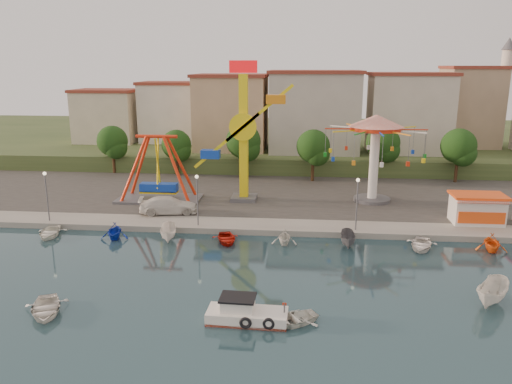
# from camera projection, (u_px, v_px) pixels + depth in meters

# --- Properties ---
(ground) EXTENTS (200.00, 200.00, 0.00)m
(ground) POSITION_uv_depth(u_px,v_px,m) (266.00, 288.00, 38.21)
(ground) COLOR #132A35
(ground) RESTS_ON ground
(quay_deck) EXTENTS (200.00, 100.00, 0.60)m
(quay_deck) POSITION_uv_depth(u_px,v_px,m) (290.00, 150.00, 97.93)
(quay_deck) COLOR #9E998E
(quay_deck) RESTS_ON ground
(asphalt_pad) EXTENTS (90.00, 28.00, 0.01)m
(asphalt_pad) POSITION_uv_depth(u_px,v_px,m) (283.00, 187.00, 66.99)
(asphalt_pad) COLOR #4C4944
(asphalt_pad) RESTS_ON quay_deck
(hill_terrace) EXTENTS (200.00, 60.00, 3.00)m
(hill_terrace) POSITION_uv_depth(u_px,v_px,m) (291.00, 140.00, 102.45)
(hill_terrace) COLOR #384C26
(hill_terrace) RESTS_ON ground
(pirate_ship_ride) EXTENTS (10.00, 5.00, 8.00)m
(pirate_ship_ride) POSITION_uv_depth(u_px,v_px,m) (158.00, 170.00, 59.86)
(pirate_ship_ride) COLOR #59595E
(pirate_ship_ride) RESTS_ON quay_deck
(kamikaze_tower) EXTENTS (7.89, 3.10, 16.50)m
(kamikaze_tower) POSITION_uv_depth(u_px,v_px,m) (247.00, 137.00, 58.62)
(kamikaze_tower) COLOR #59595E
(kamikaze_tower) RESTS_ON quay_deck
(wave_swinger) EXTENTS (11.60, 11.60, 10.40)m
(wave_swinger) POSITION_uv_depth(u_px,v_px,m) (375.00, 139.00, 58.56)
(wave_swinger) COLOR #59595E
(wave_swinger) RESTS_ON quay_deck
(booth_left) EXTENTS (5.40, 3.78, 3.08)m
(booth_left) POSITION_uv_depth(u_px,v_px,m) (477.00, 208.00, 51.67)
(booth_left) COLOR white
(booth_left) RESTS_ON quay_deck
(lamp_post_0) EXTENTS (0.14, 0.14, 5.00)m
(lamp_post_0) POSITION_uv_depth(u_px,v_px,m) (47.00, 198.00, 52.18)
(lamp_post_0) COLOR #59595E
(lamp_post_0) RESTS_ON quay_deck
(lamp_post_1) EXTENTS (0.14, 0.14, 5.00)m
(lamp_post_1) POSITION_uv_depth(u_px,v_px,m) (197.00, 202.00, 50.71)
(lamp_post_1) COLOR #59595E
(lamp_post_1) RESTS_ON quay_deck
(lamp_post_2) EXTENTS (0.14, 0.14, 5.00)m
(lamp_post_2) POSITION_uv_depth(u_px,v_px,m) (357.00, 206.00, 49.24)
(lamp_post_2) COLOR #59595E
(lamp_post_2) RESTS_ON quay_deck
(tree_0) EXTENTS (4.60, 4.60, 7.19)m
(tree_0) POSITION_uv_depth(u_px,v_px,m) (112.00, 141.00, 74.90)
(tree_0) COLOR #382314
(tree_0) RESTS_ON quay_deck
(tree_1) EXTENTS (4.35, 4.35, 6.80)m
(tree_1) POSITION_uv_depth(u_px,v_px,m) (176.00, 145.00, 73.34)
(tree_1) COLOR #382314
(tree_1) RESTS_ON quay_deck
(tree_2) EXTENTS (5.02, 5.02, 7.85)m
(tree_2) POSITION_uv_depth(u_px,v_px,m) (243.00, 141.00, 71.83)
(tree_2) COLOR #382314
(tree_2) RESTS_ON quay_deck
(tree_3) EXTENTS (4.68, 4.68, 7.32)m
(tree_3) POSITION_uv_depth(u_px,v_px,m) (313.00, 146.00, 69.61)
(tree_3) COLOR #382314
(tree_3) RESTS_ON quay_deck
(tree_4) EXTENTS (4.86, 4.86, 7.60)m
(tree_4) POSITION_uv_depth(u_px,v_px,m) (383.00, 143.00, 71.52)
(tree_4) COLOR #382314
(tree_4) RESTS_ON quay_deck
(tree_5) EXTENTS (4.83, 4.83, 7.54)m
(tree_5) POSITION_uv_depth(u_px,v_px,m) (459.00, 146.00, 68.86)
(tree_5) COLOR #382314
(tree_5) RESTS_ON quay_deck
(building_0) EXTENTS (9.26, 9.53, 11.87)m
(building_0) POSITION_uv_depth(u_px,v_px,m) (89.00, 112.00, 83.48)
(building_0) COLOR beige
(building_0) RESTS_ON hill_terrace
(building_1) EXTENTS (12.33, 9.01, 8.63)m
(building_1) POSITION_uv_depth(u_px,v_px,m) (168.00, 119.00, 87.91)
(building_1) COLOR silver
(building_1) RESTS_ON hill_terrace
(building_2) EXTENTS (11.95, 9.28, 11.23)m
(building_2) POSITION_uv_depth(u_px,v_px,m) (242.00, 112.00, 86.94)
(building_2) COLOR tan
(building_2) RESTS_ON hill_terrace
(building_3) EXTENTS (12.59, 10.50, 9.20)m
(building_3) POSITION_uv_depth(u_px,v_px,m) (322.00, 121.00, 82.88)
(building_3) COLOR beige
(building_3) RESTS_ON hill_terrace
(building_4) EXTENTS (10.75, 9.23, 9.24)m
(building_4) POSITION_uv_depth(u_px,v_px,m) (401.00, 119.00, 84.92)
(building_4) COLOR beige
(building_4) RESTS_ON hill_terrace
(building_5) EXTENTS (12.77, 10.96, 11.21)m
(building_5) POSITION_uv_depth(u_px,v_px,m) (486.00, 115.00, 81.65)
(building_5) COLOR tan
(building_5) RESTS_ON hill_terrace
(minaret) EXTENTS (2.80, 2.80, 18.00)m
(minaret) POSITION_uv_depth(u_px,v_px,m) (504.00, 90.00, 83.87)
(minaret) COLOR silver
(minaret) RESTS_ON hill_terrace
(cabin_motorboat) EXTENTS (5.41, 2.29, 1.88)m
(cabin_motorboat) POSITION_uv_depth(u_px,v_px,m) (245.00, 315.00, 33.14)
(cabin_motorboat) COLOR white
(cabin_motorboat) RESTS_ON ground
(rowboat_a) EXTENTS (4.32, 4.92, 0.85)m
(rowboat_a) POSITION_uv_depth(u_px,v_px,m) (45.00, 308.00, 34.15)
(rowboat_a) COLOR white
(rowboat_a) RESTS_ON ground
(rowboat_b) EXTENTS (4.29, 3.96, 0.72)m
(rowboat_b) POSITION_uv_depth(u_px,v_px,m) (293.00, 319.00, 32.86)
(rowboat_b) COLOR white
(rowboat_b) RESTS_ON ground
(skiff) EXTENTS (3.95, 4.69, 1.74)m
(skiff) POSITION_uv_depth(u_px,v_px,m) (493.00, 293.00, 35.38)
(skiff) COLOR silver
(skiff) RESTS_ON ground
(van) EXTENTS (6.78, 3.83, 1.85)m
(van) POSITION_uv_depth(u_px,v_px,m) (169.00, 205.00, 55.17)
(van) COLOR silver
(van) RESTS_ON quay_deck
(moored_boat_0) EXTENTS (3.64, 4.50, 0.82)m
(moored_boat_0) POSITION_uv_depth(u_px,v_px,m) (49.00, 232.00, 49.61)
(moored_boat_0) COLOR white
(moored_boat_0) RESTS_ON ground
(moored_boat_1) EXTENTS (3.14, 3.48, 1.62)m
(moored_boat_1) POSITION_uv_depth(u_px,v_px,m) (115.00, 231.00, 48.90)
(moored_boat_1) COLOR #1533B8
(moored_boat_1) RESTS_ON ground
(moored_boat_2) EXTENTS (2.29, 4.21, 1.54)m
(moored_boat_2) POSITION_uv_depth(u_px,v_px,m) (169.00, 233.00, 48.41)
(moored_boat_2) COLOR silver
(moored_boat_2) RESTS_ON ground
(moored_boat_3) EXTENTS (3.45, 4.18, 0.75)m
(moored_boat_3) POSITION_uv_depth(u_px,v_px,m) (226.00, 239.00, 47.99)
(moored_boat_3) COLOR red
(moored_boat_3) RESTS_ON ground
(moored_boat_4) EXTENTS (2.45, 2.84, 1.48)m
(moored_boat_4) POSITION_uv_depth(u_px,v_px,m) (285.00, 237.00, 47.38)
(moored_boat_4) COLOR silver
(moored_boat_4) RESTS_ON ground
(moored_boat_5) EXTENTS (1.49, 3.70, 1.41)m
(moored_boat_5) POSITION_uv_depth(u_px,v_px,m) (348.00, 239.00, 46.84)
(moored_boat_5) COLOR #5C5C61
(moored_boat_5) RESTS_ON ground
(moored_boat_6) EXTENTS (3.85, 4.61, 0.82)m
(moored_boat_6) POSITION_uv_depth(u_px,v_px,m) (421.00, 245.00, 46.30)
(moored_boat_6) COLOR white
(moored_boat_6) RESTS_ON ground
(moored_boat_7) EXTENTS (3.15, 3.52, 1.68)m
(moored_boat_7) POSITION_uv_depth(u_px,v_px,m) (492.00, 242.00, 45.62)
(moored_boat_7) COLOR orange
(moored_boat_7) RESTS_ON ground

